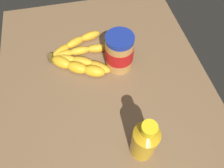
# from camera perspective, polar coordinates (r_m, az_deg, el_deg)

# --- Properties ---
(ground_plane) EXTENTS (0.88, 0.67, 0.04)m
(ground_plane) POSITION_cam_1_polar(r_m,az_deg,el_deg) (0.70, -1.73, -1.24)
(ground_plane) COLOR brown
(banana_bunch) EXTENTS (0.22, 0.20, 0.04)m
(banana_bunch) POSITION_cam_1_polar(r_m,az_deg,el_deg) (0.74, -8.84, 6.96)
(banana_bunch) COLOR gold
(banana_bunch) RESTS_ON ground_plane
(peanut_butter_jar) EXTENTS (0.09, 0.09, 0.13)m
(peanut_butter_jar) POSITION_cam_1_polar(r_m,az_deg,el_deg) (0.69, 1.92, 8.45)
(peanut_butter_jar) COLOR #BF8442
(peanut_butter_jar) RESTS_ON ground_plane
(honey_bottle) EXTENTS (0.06, 0.06, 0.16)m
(honey_bottle) POSITION_cam_1_polar(r_m,az_deg,el_deg) (0.54, 8.61, -14.42)
(honey_bottle) COLOR gold
(honey_bottle) RESTS_ON ground_plane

